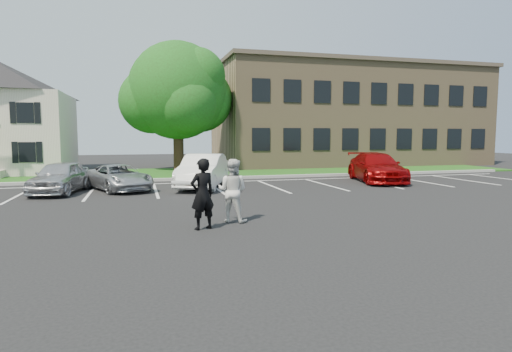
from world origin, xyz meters
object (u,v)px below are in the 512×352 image
(tree, at_px, (179,93))
(car_red_compact, at_px, (376,167))
(man_black_suit, at_px, (202,194))
(car_silver_minivan, at_px, (119,177))
(man_white_shirt, at_px, (232,190))
(car_white_sedan, at_px, (203,171))
(office_building, at_px, (347,116))
(car_silver_west, at_px, (60,177))

(tree, bearing_deg, car_red_compact, -44.57)
(man_black_suit, distance_m, car_silver_minivan, 9.43)
(man_white_shirt, distance_m, car_white_sedan, 8.26)
(car_red_compact, bearing_deg, man_black_suit, -126.26)
(tree, bearing_deg, man_white_shirt, -90.60)
(car_white_sedan, distance_m, car_red_compact, 9.42)
(office_building, bearing_deg, car_red_compact, -110.97)
(man_black_suit, height_order, car_silver_minivan, man_black_suit)
(car_silver_minivan, height_order, car_white_sedan, car_white_sedan)
(man_white_shirt, xyz_separation_m, car_silver_west, (-5.90, 8.03, -0.22))
(office_building, bearing_deg, tree, -165.06)
(car_white_sedan, bearing_deg, car_red_compact, 21.37)
(car_silver_minivan, distance_m, car_white_sedan, 3.86)
(car_silver_west, relative_size, car_silver_minivan, 0.98)
(office_building, relative_size, car_red_compact, 4.23)
(office_building, xyz_separation_m, tree, (-14.74, -3.93, 1.19))
(car_silver_west, distance_m, car_red_compact, 15.69)
(man_white_shirt, bearing_deg, tree, -58.16)
(man_black_suit, bearing_deg, car_red_compact, -160.20)
(man_black_suit, xyz_separation_m, car_silver_minivan, (-2.49, 9.09, -0.37))
(tree, distance_m, man_black_suit, 19.13)
(office_building, relative_size, tree, 2.55)
(tree, xyz_separation_m, car_white_sedan, (0.19, -9.58, -4.55))
(car_red_compact, bearing_deg, car_silver_minivan, -166.36)
(tree, relative_size, man_white_shirt, 4.77)
(car_silver_minivan, bearing_deg, car_white_sedan, -24.10)
(man_white_shirt, bearing_deg, man_black_suit, 70.02)
(car_silver_west, height_order, car_silver_minivan, car_silver_west)
(tree, bearing_deg, car_silver_minivan, -111.11)
(tree, relative_size, car_silver_west, 2.13)
(man_black_suit, distance_m, car_silver_west, 10.07)
(car_silver_minivan, xyz_separation_m, car_red_compact, (13.27, 0.04, 0.18))
(car_white_sedan, bearing_deg, man_black_suit, -77.93)
(man_black_suit, distance_m, car_white_sedan, 9.11)
(car_silver_minivan, bearing_deg, car_silver_west, 164.13)
(man_white_shirt, relative_size, car_red_compact, 0.35)
(office_building, relative_size, man_black_suit, 11.69)
(tree, height_order, man_black_suit, tree)
(car_silver_minivan, distance_m, car_red_compact, 13.27)
(car_silver_minivan, relative_size, car_white_sedan, 0.87)
(office_building, bearing_deg, car_silver_minivan, -143.89)
(man_black_suit, height_order, car_red_compact, man_black_suit)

